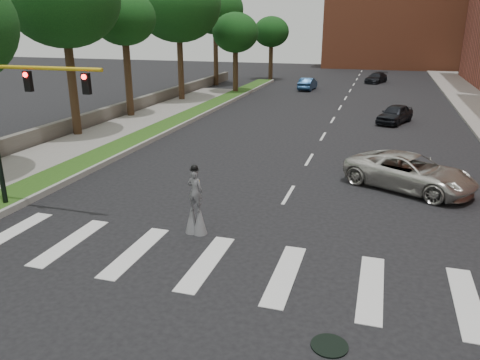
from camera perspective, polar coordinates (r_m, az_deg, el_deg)
ground_plane at (r=14.18m, az=-0.59°, el=-12.64°), size 160.00×160.00×0.00m
grass_median at (r=35.75m, az=-8.61°, el=6.70°), size 2.00×60.00×0.25m
median_curb at (r=35.32m, az=-7.06°, el=6.65°), size 0.20×60.00×0.28m
sidewalk_left at (r=29.11m, az=-22.44°, el=2.70°), size 4.00×60.00×0.18m
stone_wall at (r=39.99m, az=-14.62°, el=8.18°), size 0.50×56.00×1.10m
manhole at (r=12.06m, az=10.85°, el=-19.22°), size 0.90×0.90×0.04m
building_backdrop at (r=89.60m, az=19.48°, el=18.63°), size 26.00×14.00×18.00m
traffic_signal at (r=20.08m, az=-25.69°, el=7.59°), size 5.30×0.23×6.20m
stilt_performer at (r=17.05m, az=-5.44°, el=-3.44°), size 0.84×0.55×2.63m
suv_crossing at (r=22.98m, az=19.98°, el=0.91°), size 6.48×5.07×1.64m
car_near at (r=38.28m, az=18.37°, el=7.65°), size 3.10×4.51×1.43m
car_mid at (r=55.81m, az=8.25°, el=11.53°), size 1.72×4.33×1.40m
car_far at (r=64.43m, az=16.28°, el=11.87°), size 3.13×4.78×1.29m
tree_3 at (r=39.25m, az=-13.98°, el=18.53°), size 4.95×4.95×9.87m
tree_4 at (r=47.22m, az=-7.55°, el=20.40°), size 8.11×8.11×12.46m
tree_5 at (r=59.46m, az=-3.06°, el=20.02°), size 6.80×6.80×11.82m
tree_6 at (r=52.04m, az=-0.57°, el=17.47°), size 4.92×4.92×8.51m
tree_7 at (r=65.32m, az=3.84°, el=17.53°), size 4.69×4.69×8.28m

